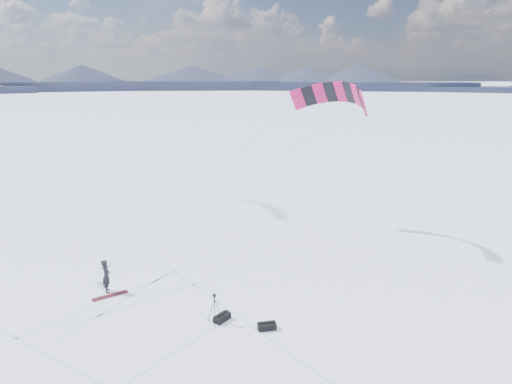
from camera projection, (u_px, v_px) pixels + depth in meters
name	position (u px, v px, depth m)	size (l,w,h in m)	color
ground	(172.00, 330.00, 17.84)	(1800.00, 1800.00, 0.00)	white
horizon_hills	(168.00, 253.00, 16.94)	(704.47, 706.88, 8.53)	black
snow_tracks	(158.00, 338.00, 17.29)	(14.76, 10.25, 0.01)	#A6BBD9
snowkiter	(108.00, 291.00, 21.02)	(0.61, 0.40, 1.68)	black
snowboard	(110.00, 296.00, 20.57)	(1.67, 0.31, 0.04)	maroon
tripod	(215.00, 305.00, 18.11)	(0.62, 0.63, 1.36)	black
gear_bag_a	(222.00, 317.00, 18.46)	(0.85, 0.71, 0.35)	black
gear_bag_b	(267.00, 326.00, 17.83)	(0.82, 0.50, 0.35)	black
power_kite	(334.00, 97.00, 27.14)	(15.92, 6.85, 8.67)	#BE114E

